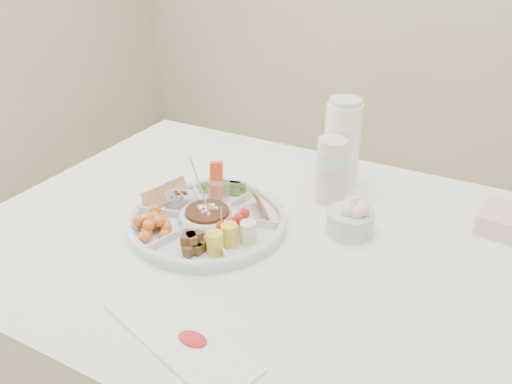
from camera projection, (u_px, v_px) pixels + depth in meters
The scene contains 13 objects.
dining_table at pixel (289, 360), 1.34m from camera, with size 1.52×1.02×0.76m, color white.
party_tray at pixel (208, 218), 1.21m from camera, with size 0.38×0.38×0.04m, color silver.
bean_dip at pixel (207, 215), 1.21m from camera, with size 0.11×0.11×0.04m, color #371A0D.
tortillas at pixel (258, 202), 1.23m from camera, with size 0.09×0.09×0.06m, color brown, non-canonical shape.
carrot_cucumber at pixel (221, 179), 1.30m from camera, with size 0.12×0.12×0.11m, color #FF5B28, non-canonical shape.
pita_raisins at pixel (172, 193), 1.28m from camera, with size 0.10×0.10×0.06m, color tan, non-canonical shape.
cherries at pixel (153, 222), 1.17m from camera, with size 0.12×0.12×0.05m, color orange, non-canonical shape.
granola_chunks at pixel (190, 243), 1.09m from camera, with size 0.09×0.09×0.04m, color brown, non-canonical shape.
banana_tomato at pixel (247, 225), 1.12m from camera, with size 0.12×0.12×0.10m, color #E1DF81, non-canonical shape.
cup_stack at pixel (331, 160), 1.28m from camera, with size 0.08×0.08×0.23m, color #B4BDB0.
thermos at pixel (342, 142), 1.35m from camera, with size 0.10×0.10×0.25m, color white.
flower_bowl at pixel (351, 217), 1.18m from camera, with size 0.11×0.11×0.08m, color #A7CCB8.
placemat at pixel (179, 335), 0.90m from camera, with size 0.33×0.11×0.01m, color white.
Camera 1 is at (0.37, -0.88, 1.42)m, focal length 35.00 mm.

